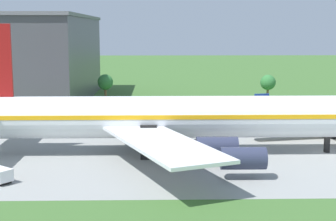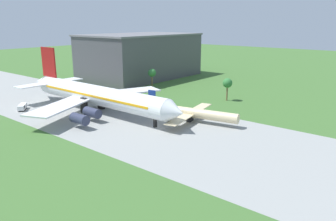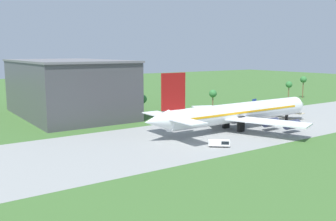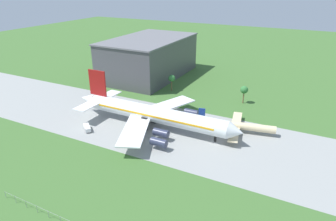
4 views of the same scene
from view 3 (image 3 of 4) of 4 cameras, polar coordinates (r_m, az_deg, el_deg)
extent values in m
plane|color=#3D662D|center=(147.94, 17.61, -1.56)|extent=(600.00, 600.00, 0.00)
cube|color=gray|center=(147.93, 17.61, -1.56)|extent=(320.00, 44.00, 0.02)
cylinder|color=white|center=(128.48, 10.90, -0.26)|extent=(58.99, 6.42, 6.42)
cone|color=white|center=(152.81, 19.38, 0.84)|extent=(5.14, 6.29, 6.29)
cone|color=white|center=(107.40, -1.76, -1.63)|extent=(8.03, 6.10, 6.10)
cube|color=#EFA314|center=(128.40, 10.90, -0.04)|extent=(50.15, 6.55, 0.64)
cube|color=maroon|center=(109.51, 0.83, 2.91)|extent=(8.35, 0.50, 10.91)
cube|color=white|center=(110.40, 0.69, -1.08)|extent=(5.78, 25.68, 0.30)
cube|color=white|center=(119.30, 14.82, -1.64)|extent=(17.28, 26.75, 0.44)
cube|color=white|center=(136.95, 6.73, -0.07)|extent=(17.28, 26.75, 0.44)
cylinder|color=#2D334C|center=(128.75, 15.38, -1.74)|extent=(5.78, 2.89, 2.89)
cylinder|color=#2D334C|center=(126.84, 18.35, -2.03)|extent=(5.78, 2.89, 2.89)
cylinder|color=#2D334C|center=(138.97, 10.53, -0.80)|extent=(5.78, 2.89, 2.89)
cylinder|color=#2D334C|center=(145.27, 9.46, -0.35)|extent=(5.78, 2.89, 2.89)
cube|color=black|center=(147.49, 17.64, -0.59)|extent=(0.70, 0.90, 5.07)
cube|color=black|center=(124.52, 11.06, -2.04)|extent=(2.40, 1.20, 5.07)
cube|color=black|center=(129.45, 8.83, -1.56)|extent=(2.40, 1.20, 5.07)
cylinder|color=beige|center=(157.55, 15.49, 0.16)|extent=(29.44, 8.43, 2.88)
cube|color=navy|center=(145.71, 13.01, 0.94)|extent=(2.59, 0.73, 4.03)
cube|color=beige|center=(157.59, 15.48, 0.06)|extent=(8.43, 26.66, 0.24)
cube|color=black|center=(157.76, 15.46, -0.33)|extent=(1.67, 2.77, 2.74)
cube|color=black|center=(104.17, 7.77, -5.41)|extent=(4.99, 4.54, 0.40)
cube|color=white|center=(103.94, 7.79, -4.90)|extent=(5.80, 5.25, 1.51)
cube|color=black|center=(103.99, 8.68, -4.79)|extent=(2.88, 2.87, 0.90)
cube|color=#47474C|center=(158.41, -14.98, 3.22)|extent=(36.00, 60.00, 21.85)
cube|color=slate|center=(157.75, -15.15, 7.31)|extent=(36.72, 61.20, 0.80)
cylinder|color=brown|center=(153.00, -3.89, 0.37)|extent=(0.56, 0.56, 6.28)
sphere|color=#337538|center=(152.49, -3.90, 1.76)|extent=(3.60, 3.60, 3.60)
cylinder|color=brown|center=(215.23, 17.90, 2.62)|extent=(0.56, 0.56, 7.65)
sphere|color=#337538|center=(214.82, 17.96, 3.79)|extent=(3.60, 3.60, 3.60)
cylinder|color=brown|center=(225.13, 19.87, 3.07)|extent=(0.56, 0.56, 9.88)
sphere|color=#337538|center=(224.69, 19.94, 4.47)|extent=(3.60, 3.60, 3.60)
cylinder|color=brown|center=(175.22, 6.84, 1.39)|extent=(0.56, 0.56, 6.11)
sphere|color=#337538|center=(174.79, 6.86, 2.58)|extent=(3.60, 3.60, 3.60)
camera|label=1|loc=(89.77, 48.10, 1.60)|focal=55.00mm
camera|label=2|loc=(175.61, 48.45, 7.00)|focal=35.00mm
camera|label=4|loc=(146.46, 58.63, 15.80)|focal=32.00mm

